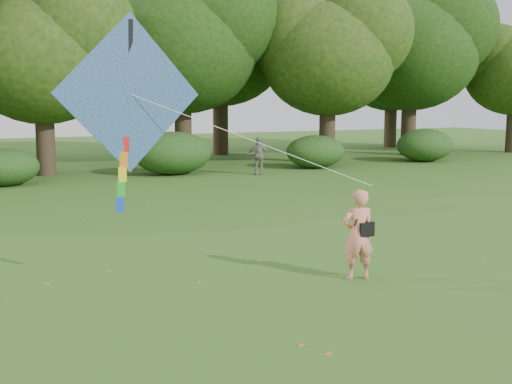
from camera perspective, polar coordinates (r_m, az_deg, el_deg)
name	(u,v)px	position (r m, az deg, el deg)	size (l,w,h in m)	color
ground	(353,291)	(11.17, 8.60, -8.68)	(100.00, 100.00, 0.00)	#265114
man_kite_flyer	(358,235)	(11.70, 9.06, -3.76)	(0.60, 0.39, 1.64)	#ED866F
bystander_right	(258,156)	(27.89, 0.21, 3.23)	(0.97, 0.40, 1.66)	gray
crossbody_bag	(365,228)	(11.72, 9.62, -3.21)	(0.43, 0.20, 0.68)	black
flying_kite	(130,96)	(11.24, -11.15, 8.35)	(5.28, 1.85, 3.38)	#23409A
tree_line	(111,51)	(32.65, -12.77, 12.14)	(54.70, 15.30, 9.48)	#3A2D1E
shrub_band	(88,159)	(26.99, -14.71, 2.87)	(39.15, 3.22, 1.88)	#264919
fallen_leaves	(178,251)	(13.92, -6.93, -5.24)	(8.44, 13.27, 0.01)	olive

